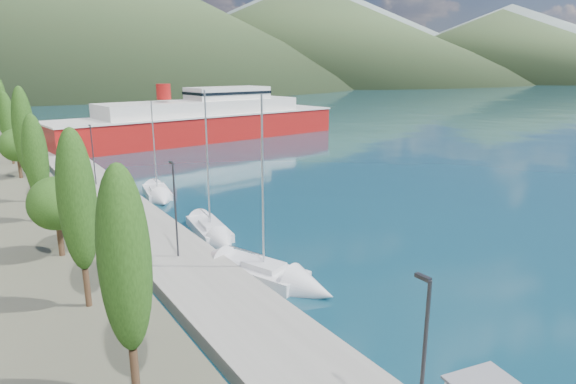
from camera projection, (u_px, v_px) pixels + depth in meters
ground at (59, 118)px, 122.04m from camera, size 1400.00×1400.00×0.00m
quay at (123, 212)px, 41.11m from camera, size 5.00×88.00×0.80m
hills_far at (109, 12)px, 579.69m from camera, size 1480.00×900.00×180.00m
hills_near at (137, 17)px, 366.04m from camera, size 1010.00×520.00×115.00m
tree_row at (27, 149)px, 41.39m from camera, size 3.53×64.00×10.65m
lamp_posts at (169, 202)px, 30.59m from camera, size 0.15×43.39×6.06m
sailboat_near at (286, 281)px, 28.05m from camera, size 5.20×8.66×11.95m
sailboat_mid at (217, 237)px, 35.41m from camera, size 3.20×8.33×11.68m
sailboat_far at (160, 197)px, 46.39m from camera, size 3.36×7.21×10.20m
ferry at (204, 122)px, 84.59m from camera, size 52.92×17.09×10.32m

